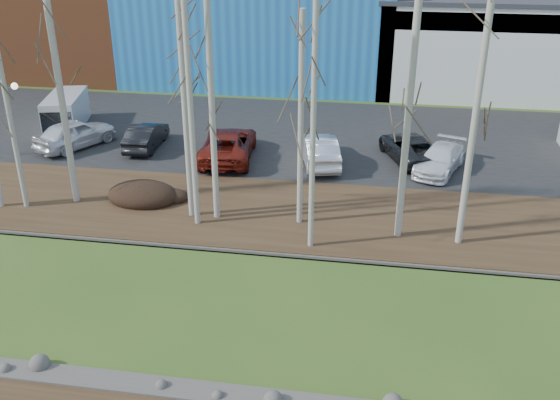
% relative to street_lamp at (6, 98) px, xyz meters
% --- Properties ---
extents(near_bank_rocks, '(80.00, 0.80, 0.50)m').
position_rel_street_lamp_xyz_m(near_bank_rocks, '(16.00, -16.05, -3.27)').
color(near_bank_rocks, '#47423D').
rests_on(near_bank_rocks, ground).
extents(river, '(80.00, 8.00, 0.90)m').
position_rel_street_lamp_xyz_m(river, '(16.00, -11.95, -3.27)').
color(river, black).
rests_on(river, ground).
extents(far_bank_rocks, '(80.00, 0.80, 0.46)m').
position_rel_street_lamp_xyz_m(far_bank_rocks, '(16.00, -7.85, -3.27)').
color(far_bank_rocks, '#47423D').
rests_on(far_bank_rocks, ground).
extents(far_bank, '(80.00, 7.00, 0.15)m').
position_rel_street_lamp_xyz_m(far_bank, '(16.00, -4.65, -3.20)').
color(far_bank, '#382616').
rests_on(far_bank, ground).
extents(parking_lot, '(80.00, 14.00, 0.14)m').
position_rel_street_lamp_xyz_m(parking_lot, '(16.00, 5.85, -3.20)').
color(parking_lot, black).
rests_on(parking_lot, ground).
extents(building_brick, '(16.32, 12.24, 7.80)m').
position_rel_street_lamp_xyz_m(building_brick, '(-8.00, 19.85, 0.63)').
color(building_brick, '#9B502C').
rests_on(building_brick, ground).
extents(building_blue, '(20.40, 12.24, 8.30)m').
position_rel_street_lamp_xyz_m(building_blue, '(10.00, 19.85, 0.88)').
color(building_blue, '#2262AB').
rests_on(building_blue, ground).
extents(building_white, '(18.36, 12.24, 6.80)m').
position_rel_street_lamp_xyz_m(building_white, '(28.00, 19.83, 0.14)').
color(building_white, silver).
rests_on(building_white, ground).
extents(dirt_mound, '(3.27, 2.31, 0.64)m').
position_rel_street_lamp_xyz_m(dirt_mound, '(8.90, -4.48, -2.80)').
color(dirt_mound, black).
rests_on(dirt_mound, far_bank).
extents(birch_1, '(0.22, 0.22, 9.81)m').
position_rel_street_lamp_xyz_m(birch_1, '(3.94, -5.91, 1.78)').
color(birch_1, beige).
rests_on(birch_1, far_bank).
extents(birch_2, '(0.29, 0.29, 8.84)m').
position_rel_street_lamp_xyz_m(birch_2, '(5.89, -4.98, 1.30)').
color(birch_2, beige).
rests_on(birch_2, far_bank).
extents(birch_3, '(0.22, 0.22, 11.59)m').
position_rel_street_lamp_xyz_m(birch_3, '(11.99, -6.25, 2.67)').
color(birch_3, beige).
rests_on(birch_3, far_bank).
extents(birch_4, '(0.26, 0.26, 9.91)m').
position_rel_street_lamp_xyz_m(birch_4, '(12.66, -5.55, 1.83)').
color(birch_4, beige).
rests_on(birch_4, far_bank).
extents(birch_5, '(0.24, 0.24, 8.81)m').
position_rel_street_lamp_xyz_m(birch_5, '(16.26, -5.45, 1.28)').
color(birch_5, beige).
rests_on(birch_5, far_bank).
extents(birch_6, '(0.21, 0.21, 10.44)m').
position_rel_street_lamp_xyz_m(birch_6, '(16.97, -7.44, 2.09)').
color(birch_6, beige).
rests_on(birch_6, far_bank).
extents(birch_7, '(0.28, 0.28, 11.00)m').
position_rel_street_lamp_xyz_m(birch_7, '(20.39, -6.01, 2.38)').
color(birch_7, beige).
rests_on(birch_7, far_bank).
extents(birch_8, '(0.26, 0.26, 10.47)m').
position_rel_street_lamp_xyz_m(birch_8, '(22.79, -6.20, 2.11)').
color(birch_8, beige).
rests_on(birch_8, far_bank).
extents(birch_10, '(0.26, 0.26, 9.91)m').
position_rel_street_lamp_xyz_m(birch_10, '(11.54, -5.55, 1.83)').
color(birch_10, beige).
rests_on(birch_10, far_bank).
extents(street_lamp, '(1.52, 0.43, 3.98)m').
position_rel_street_lamp_xyz_m(street_lamp, '(0.00, 0.00, 0.00)').
color(street_lamp, '#262628').
rests_on(street_lamp, parking_lot).
extents(car_0, '(3.84, 5.02, 1.59)m').
position_rel_street_lamp_xyz_m(car_0, '(2.69, 1.65, -2.34)').
color(car_0, silver).
rests_on(car_0, parking_lot).
extents(car_1, '(1.64, 4.23, 1.38)m').
position_rel_street_lamp_xyz_m(car_1, '(6.61, 2.23, -2.45)').
color(car_1, black).
rests_on(car_1, parking_lot).
extents(car_2, '(3.15, 5.87, 1.57)m').
position_rel_street_lamp_xyz_m(car_2, '(11.51, 1.35, -2.35)').
color(car_2, maroon).
rests_on(car_2, parking_lot).
extents(car_3, '(2.72, 4.96, 1.55)m').
position_rel_street_lamp_xyz_m(car_3, '(16.37, 1.35, -2.36)').
color(car_3, silver).
rests_on(car_3, parking_lot).
extents(car_4, '(3.81, 5.35, 1.35)m').
position_rel_street_lamp_xyz_m(car_4, '(21.07, 2.75, -2.46)').
color(car_4, '#242527').
rests_on(car_4, parking_lot).
extents(car_5, '(3.20, 4.76, 1.28)m').
position_rel_street_lamp_xyz_m(car_5, '(22.51, 1.35, -2.49)').
color(car_5, white).
rests_on(car_5, parking_lot).
extents(van_grey, '(2.88, 4.81, 1.97)m').
position_rel_street_lamp_xyz_m(van_grey, '(0.57, 4.78, -2.15)').
color(van_grey, silver).
rests_on(van_grey, parking_lot).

